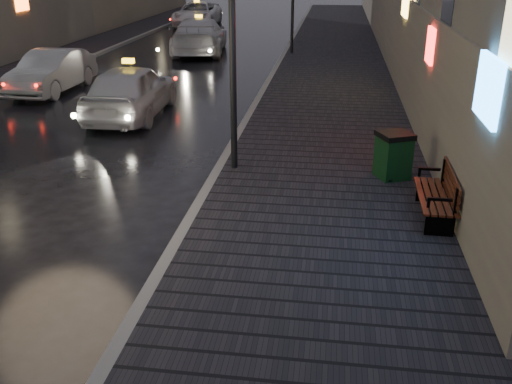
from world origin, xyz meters
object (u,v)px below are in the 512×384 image
trash_bin (393,155)px  lamp_near (232,11)px  taxi_near (131,90)px  taxi_far (197,14)px  bench (440,195)px  car_left_mid (51,71)px  taxi_mid (199,36)px

trash_bin → lamp_near: bearing=152.8°
taxi_near → taxi_far: taxi_near is taller
bench → car_left_mid: size_ratio=0.40×
taxi_far → trash_bin: bearing=-70.0°
taxi_mid → trash_bin: bearing=109.1°
lamp_near → trash_bin: (3.42, -0.15, -2.84)m
lamp_near → car_left_mid: (-7.78, 7.18, -2.77)m
taxi_mid → taxi_far: (-2.78, 11.26, -0.07)m
trash_bin → taxi_near: size_ratio=0.21×
taxi_near → car_left_mid: size_ratio=1.08×
lamp_near → trash_bin: lamp_near is taller
lamp_near → taxi_near: 6.42m
car_left_mid → taxi_mid: taxi_mid is taller
taxi_mid → taxi_far: taxi_mid is taller
bench → taxi_near: bearing=142.2°
lamp_near → car_left_mid: size_ratio=1.22×
lamp_near → car_left_mid: bearing=137.3°
trash_bin → taxi_near: 8.57m
trash_bin → taxi_far: 29.50m
trash_bin → car_left_mid: (-11.19, 7.34, 0.06)m
taxi_mid → bench: bearing=108.3°
trash_bin → taxi_near: bearing=123.7°
lamp_near → taxi_near: size_ratio=1.13×
lamp_near → taxi_far: lamp_near is taller
lamp_near → bench: (4.07, -2.10, -2.89)m
taxi_near → car_left_mid: 4.83m
trash_bin → taxi_mid: bearing=91.5°
bench → taxi_far: 31.55m
bench → car_left_mid: 15.05m
taxi_near → car_left_mid: taxi_near is taller
taxi_near → taxi_far: (-3.42, 22.99, -0.02)m
lamp_near → taxi_mid: size_ratio=0.90×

